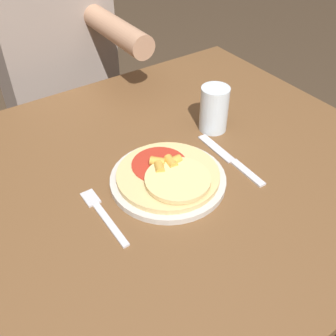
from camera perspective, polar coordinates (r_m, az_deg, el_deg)
ground_plane at (r=1.50m, az=0.45°, el=-22.30°), size 8.00×8.00×0.00m
dining_table at (r=0.98m, az=0.63°, el=-4.82°), size 1.04×0.93×0.75m
plate at (r=0.85m, az=0.00°, el=-1.69°), size 0.25×0.25×0.01m
pizza at (r=0.84m, az=0.21°, el=-0.99°), size 0.22×0.22×0.04m
fork at (r=0.80m, az=-9.57°, el=-6.46°), size 0.03×0.18×0.00m
knife at (r=0.93m, az=9.13°, el=1.18°), size 0.03×0.22×0.00m
drinking_glass at (r=1.00m, az=6.70°, el=8.51°), size 0.07×0.07×0.12m
person_diner at (r=1.46m, az=-15.66°, el=14.55°), size 0.37×0.52×1.23m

